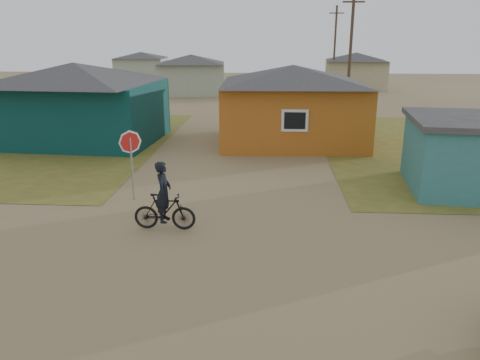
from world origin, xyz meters
TOP-DOWN VIEW (x-y plane):
  - ground at (0.00, 0.00)m, footprint 120.00×120.00m
  - house_teal at (-8.50, 13.50)m, footprint 8.93×7.08m
  - house_yellow at (2.50, 14.00)m, footprint 7.72×6.76m
  - house_pale_west at (-6.00, 34.00)m, footprint 7.04×6.15m
  - house_beige_east at (10.00, 40.00)m, footprint 6.95×6.05m
  - house_pale_north at (-14.00, 46.00)m, footprint 6.28×5.81m
  - utility_pole_near at (6.50, 22.00)m, footprint 1.40×0.20m
  - utility_pole_far at (7.50, 38.00)m, footprint 1.40×0.20m
  - stop_sign at (-3.12, 4.73)m, footprint 0.76×0.24m
  - cyclist at (-1.52, 2.32)m, footprint 1.77×0.64m

SIDE VIEW (x-z plane):
  - ground at x=0.00m, z-range 0.00..0.00m
  - cyclist at x=-1.52m, z-range -0.27..1.72m
  - stop_sign at x=-3.12m, z-range 0.56..2.93m
  - house_pale_north at x=-14.00m, z-range 0.05..3.45m
  - house_pale_west at x=-6.00m, z-range 0.06..3.66m
  - house_beige_east at x=10.00m, z-range 0.06..3.66m
  - house_yellow at x=2.50m, z-range 0.05..3.95m
  - house_teal at x=-8.50m, z-range 0.05..4.05m
  - utility_pole_near at x=6.50m, z-range 0.14..8.14m
  - utility_pole_far at x=7.50m, z-range 0.14..8.14m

